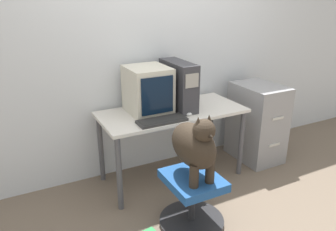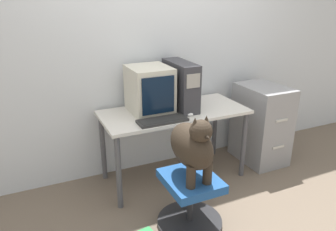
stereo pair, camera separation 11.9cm
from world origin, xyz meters
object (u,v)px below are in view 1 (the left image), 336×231
at_px(pc_tower, 178,85).
at_px(filing_cabinet, 257,122).
at_px(crt_monitor, 148,90).
at_px(dog, 195,145).
at_px(office_chair, 192,200).
at_px(keyboard, 162,120).

xyz_separation_m(pc_tower, filing_cabinet, (0.96, -0.10, -0.53)).
bearing_deg(filing_cabinet, crt_monitor, 173.88).
distance_m(pc_tower, filing_cabinet, 1.10).
bearing_deg(dog, office_chair, 90.00).
bearing_deg(filing_cabinet, office_chair, -151.60).
xyz_separation_m(crt_monitor, filing_cabinet, (1.27, -0.14, -0.52)).
distance_m(keyboard, office_chair, 0.73).
xyz_separation_m(crt_monitor, dog, (0.01, -0.83, -0.22)).
relative_size(crt_monitor, keyboard, 0.97).
bearing_deg(office_chair, dog, -90.00).
xyz_separation_m(keyboard, dog, (0.02, -0.52, -0.02)).
height_order(crt_monitor, pc_tower, pc_tower).
relative_size(crt_monitor, pc_tower, 0.86).
distance_m(keyboard, filing_cabinet, 1.32).
bearing_deg(pc_tower, dog, -110.46).
relative_size(keyboard, office_chair, 0.83).
height_order(pc_tower, office_chair, pc_tower).
bearing_deg(crt_monitor, filing_cabinet, -6.12).
bearing_deg(crt_monitor, dog, -88.99).
bearing_deg(keyboard, office_chair, -88.15).
bearing_deg(filing_cabinet, dog, -151.20).
height_order(office_chair, dog, dog).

